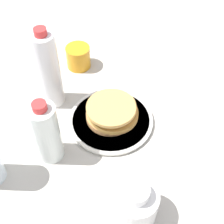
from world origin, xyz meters
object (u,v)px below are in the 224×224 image
object	(u,v)px
pancake_stack	(112,112)
water_bottle_mid	(46,133)
cream_jug	(135,204)
plate	(112,120)
water_bottle_far	(48,70)
juice_glass	(78,57)

from	to	relation	value
pancake_stack	water_bottle_mid	bearing A→B (deg)	12.79
pancake_stack	cream_jug	size ratio (longest dim) A/B	1.23
plate	pancake_stack	world-z (taller)	pancake_stack
plate	pancake_stack	bearing A→B (deg)	-105.47
water_bottle_mid	water_bottle_far	xyz separation A→B (m)	(-0.06, -0.18, 0.03)
plate	water_bottle_mid	world-z (taller)	water_bottle_mid
juice_glass	water_bottle_mid	xyz separation A→B (m)	(0.17, 0.30, 0.05)
cream_jug	water_bottle_mid	size ratio (longest dim) A/B	0.61
water_bottle_mid	water_bottle_far	world-z (taller)	water_bottle_far
water_bottle_mid	pancake_stack	bearing A→B (deg)	-167.21
plate	cream_jug	bearing A→B (deg)	78.27
plate	cream_jug	world-z (taller)	cream_jug
water_bottle_far	water_bottle_mid	bearing A→B (deg)	72.78
water_bottle_mid	water_bottle_far	size ratio (longest dim) A/B	0.77
juice_glass	cream_jug	bearing A→B (deg)	85.23
pancake_stack	water_bottle_far	bearing A→B (deg)	-46.55
pancake_stack	water_bottle_mid	world-z (taller)	water_bottle_mid
plate	juice_glass	bearing A→B (deg)	-87.51
pancake_stack	water_bottle_mid	size ratio (longest dim) A/B	0.76
plate	pancake_stack	distance (m)	0.03
juice_glass	cream_jug	size ratio (longest dim) A/B	0.66
juice_glass	water_bottle_mid	size ratio (longest dim) A/B	0.40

